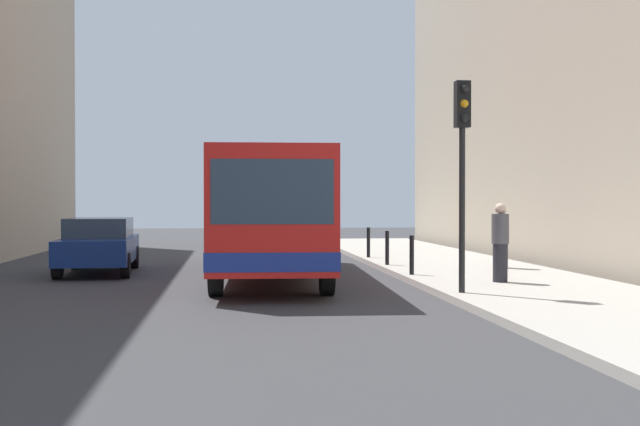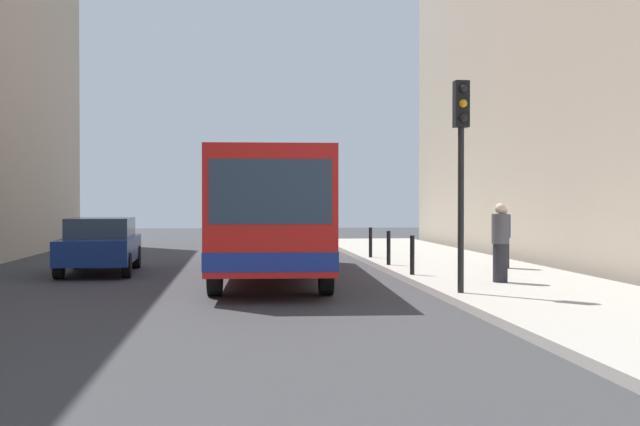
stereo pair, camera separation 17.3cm
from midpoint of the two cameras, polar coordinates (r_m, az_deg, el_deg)
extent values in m
plane|color=#38383A|center=(17.07, -3.77, -5.61)|extent=(80.00, 80.00, 0.00)
cube|color=#ADA89E|center=(18.15, 13.59, -5.01)|extent=(4.40, 40.00, 0.15)
cube|color=red|center=(19.78, -3.93, 0.35)|extent=(2.98, 11.10, 2.50)
cube|color=navy|center=(19.81, -3.92, -2.40)|extent=(3.00, 11.12, 0.36)
cube|color=#2D3D4C|center=(14.30, -3.85, 1.57)|extent=(2.26, 0.16, 1.20)
cube|color=#2D3D4C|center=(20.28, -3.93, 1.35)|extent=(2.93, 9.50, 1.00)
cylinder|color=black|center=(15.99, 0.19, -4.24)|extent=(0.32, 1.01, 1.00)
cylinder|color=black|center=(15.98, -7.94, -4.26)|extent=(0.32, 1.01, 1.00)
cylinder|color=black|center=(23.75, -1.23, -2.59)|extent=(0.32, 1.01, 1.00)
cylinder|color=black|center=(23.75, -6.69, -2.59)|extent=(0.32, 1.01, 1.00)
cube|color=navy|center=(21.68, -16.11, -2.58)|extent=(2.00, 4.48, 0.64)
cube|color=#2D3D4C|center=(21.81, -16.06, -1.03)|extent=(1.71, 2.53, 0.52)
cylinder|color=black|center=(20.13, -14.29, -3.74)|extent=(0.25, 0.65, 0.64)
cylinder|color=black|center=(20.34, -18.91, -3.71)|extent=(0.25, 0.65, 0.64)
cylinder|color=black|center=(23.11, -13.63, -3.15)|extent=(0.25, 0.65, 0.64)
cylinder|color=black|center=(23.30, -17.66, -3.14)|extent=(0.25, 0.65, 0.64)
cylinder|color=black|center=(15.32, 10.04, 0.20)|extent=(0.12, 0.12, 3.20)
cube|color=black|center=(15.43, 10.06, 7.84)|extent=(0.28, 0.24, 0.90)
sphere|color=black|center=(15.35, 10.20, 8.93)|extent=(0.16, 0.16, 0.16)
sphere|color=orange|center=(15.31, 10.20, 7.89)|extent=(0.16, 0.16, 0.16)
sphere|color=black|center=(15.28, 10.20, 6.85)|extent=(0.16, 0.16, 0.16)
cylinder|color=black|center=(18.98, 6.47, -3.07)|extent=(0.11, 0.11, 0.95)
cylinder|color=black|center=(21.86, 4.71, -2.56)|extent=(0.11, 0.11, 0.95)
cylinder|color=black|center=(24.76, 3.37, -2.16)|extent=(0.11, 0.11, 0.95)
cylinder|color=#26262D|center=(17.55, 12.78, -3.57)|extent=(0.32, 0.32, 0.85)
cylinder|color=#4C4C51|center=(17.51, 12.79, -1.13)|extent=(0.38, 0.38, 0.65)
sphere|color=beige|center=(17.50, 12.79, 0.32)|extent=(0.23, 0.23, 0.23)
cylinder|color=#26262D|center=(21.36, 12.94, -2.85)|extent=(0.32, 0.32, 0.81)
cylinder|color=navy|center=(21.32, 12.95, -0.94)|extent=(0.38, 0.38, 0.62)
sphere|color=beige|center=(21.32, 12.95, 0.19)|extent=(0.22, 0.22, 0.22)
camera|label=1|loc=(0.09, -90.28, 0.00)|focal=43.71mm
camera|label=2|loc=(0.09, 89.72, 0.00)|focal=43.71mm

